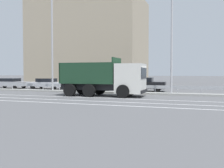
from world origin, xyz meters
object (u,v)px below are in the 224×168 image
at_px(median_road_sign, 87,81).
at_px(street_lamp_1, 52,35).
at_px(parked_car_1, 10,83).
at_px(parked_car_2, 47,83).
at_px(street_lamp_2, 171,35).
at_px(dump_truck, 114,80).
at_px(parked_car_3, 96,84).
at_px(parked_car_4, 145,84).

distance_m(median_road_sign, street_lamp_1, 6.18).
height_order(parked_car_1, parked_car_2, parked_car_2).
bearing_deg(median_road_sign, street_lamp_2, -1.51).
bearing_deg(street_lamp_2, median_road_sign, 178.49).
relative_size(street_lamp_1, street_lamp_2, 1.13).
distance_m(dump_truck, street_lamp_1, 9.44).
relative_size(median_road_sign, parked_car_2, 0.45).
bearing_deg(street_lamp_1, parked_car_1, 157.39).
relative_size(parked_car_1, parked_car_3, 1.22).
height_order(median_road_sign, parked_car_2, median_road_sign).
bearing_deg(parked_car_1, median_road_sign, -106.27).
xyz_separation_m(median_road_sign, parked_car_1, (-12.51, 3.54, -0.47)).
xyz_separation_m(dump_truck, parked_car_1, (-16.30, 6.36, -0.66)).
distance_m(median_road_sign, street_lamp_2, 9.12).
height_order(parked_car_2, parked_car_4, parked_car_4).
bearing_deg(parked_car_2, parked_car_3, 90.78).
distance_m(median_road_sign, parked_car_2, 8.10).
height_order(street_lamp_2, parked_car_2, street_lamp_2).
bearing_deg(dump_truck, parked_car_2, -123.30).
bearing_deg(street_lamp_1, street_lamp_2, -1.01).
xyz_separation_m(street_lamp_1, street_lamp_2, (12.16, -0.21, -0.62)).
bearing_deg(dump_truck, parked_car_3, -147.99).
relative_size(dump_truck, street_lamp_2, 0.77).
bearing_deg(street_lamp_1, parked_car_4, 23.71).
distance_m(median_road_sign, parked_car_1, 13.01).
bearing_deg(parked_car_4, median_road_sign, -54.90).
relative_size(median_road_sign, street_lamp_2, 0.23).
bearing_deg(median_road_sign, parked_car_2, 151.65).
relative_size(dump_truck, parked_car_2, 1.51).
bearing_deg(street_lamp_2, parked_car_1, 169.70).
bearing_deg(parked_car_3, median_road_sign, -166.25).
xyz_separation_m(street_lamp_2, parked_car_2, (-15.26, 4.06, -4.55)).
distance_m(parked_car_1, parked_car_2, 5.41).
xyz_separation_m(street_lamp_2, parked_car_3, (-8.84, 4.06, -4.57)).
bearing_deg(parked_car_4, parked_car_3, -92.45).
bearing_deg(parked_car_4, street_lamp_2, 34.20).
xyz_separation_m(parked_car_2, parked_car_3, (6.42, 0.01, -0.02)).
distance_m(street_lamp_1, parked_car_4, 11.04).
bearing_deg(parked_car_3, parked_car_2, 93.60).
relative_size(parked_car_1, parked_car_2, 1.02).
bearing_deg(dump_truck, parked_car_4, 168.32).
xyz_separation_m(median_road_sign, parked_car_4, (4.95, 3.94, -0.39)).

